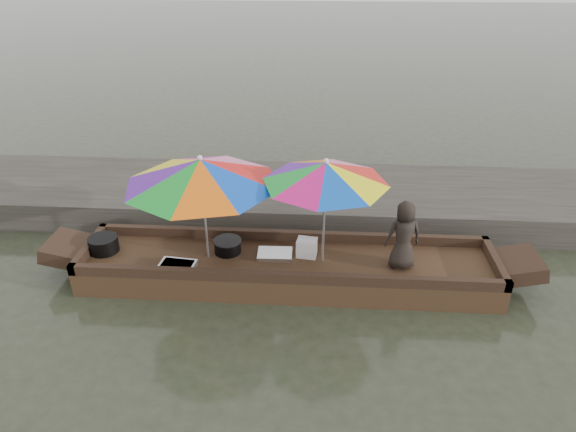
# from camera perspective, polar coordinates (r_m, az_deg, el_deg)

# --- Properties ---
(water) EXTENTS (80.00, 80.00, 0.00)m
(water) POSITION_cam_1_polar(r_m,az_deg,el_deg) (7.52, -0.05, -7.09)
(water) COLOR #272E1E
(water) RESTS_ON ground
(dock) EXTENTS (22.00, 2.20, 0.50)m
(dock) POSITION_cam_1_polar(r_m,az_deg,el_deg) (9.29, 0.86, 2.02)
(dock) COLOR #2D2B26
(dock) RESTS_ON ground
(boat_hull) EXTENTS (5.87, 1.20, 0.35)m
(boat_hull) POSITION_cam_1_polar(r_m,az_deg,el_deg) (7.42, -0.05, -5.99)
(boat_hull) COLOR #312116
(boat_hull) RESTS_ON water
(cooking_pot) EXTENTS (0.42, 0.42, 0.22)m
(cooking_pot) POSITION_cam_1_polar(r_m,az_deg,el_deg) (7.93, -19.81, -2.97)
(cooking_pot) COLOR black
(cooking_pot) RESTS_ON boat_hull
(tray_crayfish) EXTENTS (0.53, 0.39, 0.09)m
(tray_crayfish) POSITION_cam_1_polar(r_m,az_deg,el_deg) (7.25, -12.23, -5.55)
(tray_crayfish) COLOR silver
(tray_crayfish) RESTS_ON boat_hull
(tray_scallop) EXTENTS (0.50, 0.35, 0.06)m
(tray_scallop) POSITION_cam_1_polar(r_m,az_deg,el_deg) (7.39, -1.46, -4.25)
(tray_scallop) COLOR silver
(tray_scallop) RESTS_ON boat_hull
(charcoal_grill) EXTENTS (0.39, 0.39, 0.18)m
(charcoal_grill) POSITION_cam_1_polar(r_m,az_deg,el_deg) (7.50, -6.72, -3.38)
(charcoal_grill) COLOR black
(charcoal_grill) RESTS_ON boat_hull
(supply_bag) EXTENTS (0.31, 0.26, 0.26)m
(supply_bag) POSITION_cam_1_polar(r_m,az_deg,el_deg) (7.35, 2.11, -3.53)
(supply_bag) COLOR silver
(supply_bag) RESTS_ON boat_hull
(vendor) EXTENTS (0.54, 0.41, 1.00)m
(vendor) POSITION_cam_1_polar(r_m,az_deg,el_deg) (7.09, 12.72, -2.09)
(vendor) COLOR black
(vendor) RESTS_ON boat_hull
(umbrella_bow) EXTENTS (2.37, 2.37, 1.55)m
(umbrella_bow) POSITION_cam_1_polar(r_m,az_deg,el_deg) (7.09, -9.29, 0.80)
(umbrella_bow) COLOR red
(umbrella_bow) RESTS_ON boat_hull
(umbrella_stern) EXTENTS (1.85, 1.85, 1.55)m
(umbrella_stern) POSITION_cam_1_polar(r_m,az_deg,el_deg) (6.92, 4.05, 0.39)
(umbrella_stern) COLOR red
(umbrella_stern) RESTS_ON boat_hull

